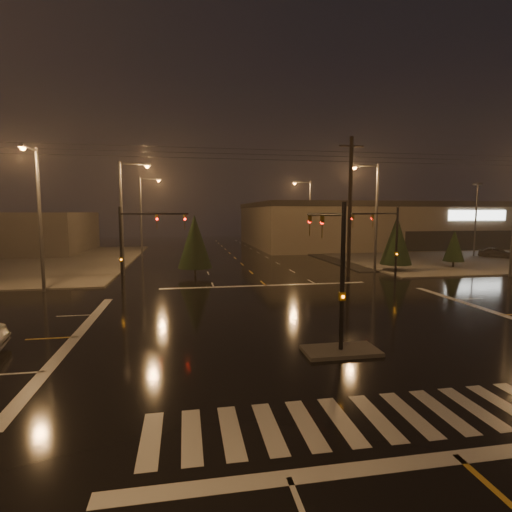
# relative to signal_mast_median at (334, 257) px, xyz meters

# --- Properties ---
(ground) EXTENTS (140.00, 140.00, 0.00)m
(ground) POSITION_rel_signal_mast_median_xyz_m (-0.00, 3.07, -3.75)
(ground) COLOR black
(ground) RESTS_ON ground
(sidewalk_ne) EXTENTS (36.00, 36.00, 0.12)m
(sidewalk_ne) POSITION_rel_signal_mast_median_xyz_m (30.00, 33.07, -3.69)
(sidewalk_ne) COLOR #4E4B46
(sidewalk_ne) RESTS_ON ground
(median_island) EXTENTS (3.00, 1.60, 0.15)m
(median_island) POSITION_rel_signal_mast_median_xyz_m (-0.00, -0.93, -3.68)
(median_island) COLOR #4E4B46
(median_island) RESTS_ON ground
(crosswalk) EXTENTS (15.00, 2.60, 0.01)m
(crosswalk) POSITION_rel_signal_mast_median_xyz_m (-0.00, -5.93, -3.75)
(crosswalk) COLOR beige
(crosswalk) RESTS_ON ground
(stop_bar_near) EXTENTS (16.00, 0.50, 0.01)m
(stop_bar_near) POSITION_rel_signal_mast_median_xyz_m (-0.00, -7.93, -3.75)
(stop_bar_near) COLOR beige
(stop_bar_near) RESTS_ON ground
(stop_bar_far) EXTENTS (16.00, 0.50, 0.01)m
(stop_bar_far) POSITION_rel_signal_mast_median_xyz_m (-0.00, 14.07, -3.75)
(stop_bar_far) COLOR beige
(stop_bar_far) RESTS_ON ground
(parking_lot) EXTENTS (50.00, 24.00, 0.08)m
(parking_lot) POSITION_rel_signal_mast_median_xyz_m (35.00, 31.07, -3.71)
(parking_lot) COLOR black
(parking_lot) RESTS_ON ground
(retail_building) EXTENTS (60.20, 28.30, 7.20)m
(retail_building) POSITION_rel_signal_mast_median_xyz_m (35.00, 49.06, 0.09)
(retail_building) COLOR #756654
(retail_building) RESTS_ON ground
(signal_mast_median) EXTENTS (0.25, 4.59, 6.00)m
(signal_mast_median) POSITION_rel_signal_mast_median_xyz_m (0.00, 0.00, 0.00)
(signal_mast_median) COLOR black
(signal_mast_median) RESTS_ON ground
(signal_mast_ne) EXTENTS (4.84, 1.86, 6.00)m
(signal_mast_ne) POSITION_rel_signal_mast_median_xyz_m (9.50, 13.21, 0.04)
(signal_mast_ne) COLOR black
(signal_mast_ne) RESTS_ON ground
(signal_mast_nw) EXTENTS (4.84, 1.86, 6.00)m
(signal_mast_nw) POSITION_rel_signal_mast_median_xyz_m (-9.50, 13.21, 0.04)
(signal_mast_nw) COLOR black
(signal_mast_nw) RESTS_ON ground
(streetlight_1) EXTENTS (2.77, 0.32, 10.00)m
(streetlight_1) POSITION_rel_signal_mast_median_xyz_m (-11.18, 21.07, 2.05)
(streetlight_1) COLOR #38383A
(streetlight_1) RESTS_ON ground
(streetlight_2) EXTENTS (2.77, 0.32, 10.00)m
(streetlight_2) POSITION_rel_signal_mast_median_xyz_m (-11.18, 37.07, 2.05)
(streetlight_2) COLOR #38383A
(streetlight_2) RESTS_ON ground
(streetlight_3) EXTENTS (2.77, 0.32, 10.00)m
(streetlight_3) POSITION_rel_signal_mast_median_xyz_m (11.18, 19.07, 2.05)
(streetlight_3) COLOR #38383A
(streetlight_3) RESTS_ON ground
(streetlight_4) EXTENTS (2.77, 0.32, 10.00)m
(streetlight_4) POSITION_rel_signal_mast_median_xyz_m (11.18, 39.07, 2.05)
(streetlight_4) COLOR #38383A
(streetlight_4) RESTS_ON ground
(streetlight_5) EXTENTS (0.32, 2.77, 10.00)m
(streetlight_5) POSITION_rel_signal_mast_median_xyz_m (-16.00, 14.26, 2.05)
(streetlight_5) COLOR #38383A
(streetlight_5) RESTS_ON ground
(utility_pole_1) EXTENTS (2.20, 0.32, 12.00)m
(utility_pole_1) POSITION_rel_signal_mast_median_xyz_m (8.00, 17.07, 2.38)
(utility_pole_1) COLOR black
(utility_pole_1) RESTS_ON ground
(conifer_0) EXTENTS (2.93, 2.93, 5.28)m
(conifer_0) POSITION_rel_signal_mast_median_xyz_m (13.62, 19.11, -0.76)
(conifer_0) COLOR black
(conifer_0) RESTS_ON ground
(conifer_1) EXTENTS (2.02, 2.02, 3.86)m
(conifer_1) POSITION_rel_signal_mast_median_xyz_m (20.60, 20.26, -1.47)
(conifer_1) COLOR black
(conifer_1) RESTS_ON ground
(conifer_3) EXTENTS (3.01, 3.01, 5.41)m
(conifer_3) POSITION_rel_signal_mast_median_xyz_m (-5.22, 19.93, -0.70)
(conifer_3) COLOR black
(conifer_3) RESTS_ON ground
(car_parked) EXTENTS (3.69, 4.13, 1.36)m
(car_parked) POSITION_rel_signal_mast_median_xyz_m (31.63, 27.12, -3.07)
(car_parked) COLOR black
(car_parked) RESTS_ON ground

